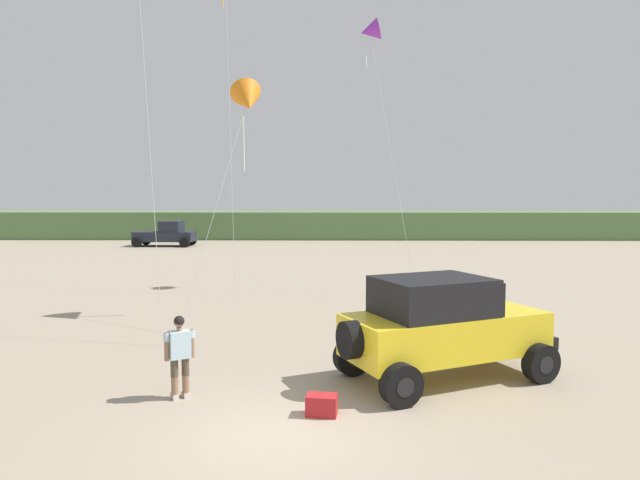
% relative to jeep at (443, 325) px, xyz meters
% --- Properties ---
extents(ground_plane, '(220.00, 220.00, 0.00)m').
position_rel_jeep_xyz_m(ground_plane, '(-3.28, -2.89, -1.20)').
color(ground_plane, gray).
extents(dune_ridge, '(90.00, 6.54, 2.45)m').
position_rel_jeep_xyz_m(dune_ridge, '(1.94, 40.59, 0.02)').
color(dune_ridge, '#567A47').
rests_on(dune_ridge, ground_plane).
extents(jeep, '(5.00, 3.94, 2.26)m').
position_rel_jeep_xyz_m(jeep, '(0.00, 0.00, 0.00)').
color(jeep, yellow).
rests_on(jeep, ground_plane).
extents(person_watching, '(0.55, 0.44, 1.67)m').
position_rel_jeep_xyz_m(person_watching, '(-5.43, -1.26, -0.26)').
color(person_watching, '#8C664C').
rests_on(person_watching, ground_plane).
extents(cooler_box, '(0.60, 0.43, 0.38)m').
position_rel_jeep_xyz_m(cooler_box, '(-2.61, -2.07, -1.01)').
color(cooler_box, '#B21E23').
rests_on(cooler_box, ground_plane).
extents(distant_pickup, '(4.65, 2.47, 1.98)m').
position_rel_jeep_xyz_m(distant_pickup, '(-15.18, 31.64, -0.26)').
color(distant_pickup, '#1E232D').
rests_on(distant_pickup, ground_plane).
extents(kite_red_delta, '(2.12, 4.21, 11.60)m').
position_rel_jeep_xyz_m(kite_red_delta, '(-0.73, 12.71, 9.82)').
color(kite_red_delta, purple).
rests_on(kite_red_delta, ground_plane).
extents(kite_orange_streamer, '(2.46, 3.81, 7.89)m').
position_rel_jeep_xyz_m(kite_orange_streamer, '(-5.15, 6.64, 5.92)').
color(kite_orange_streamer, orange).
rests_on(kite_orange_streamer, ground_plane).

